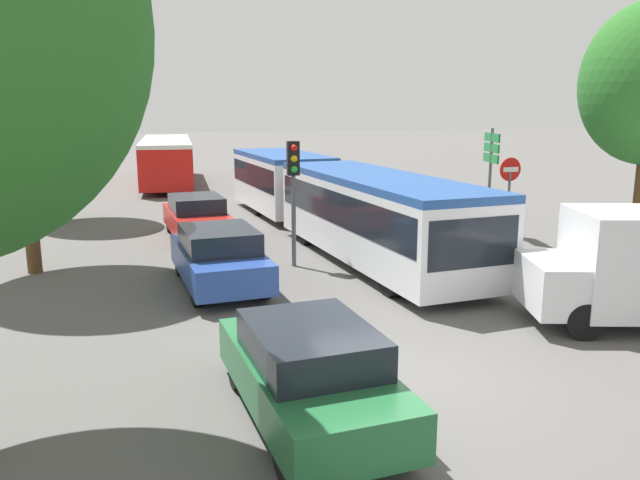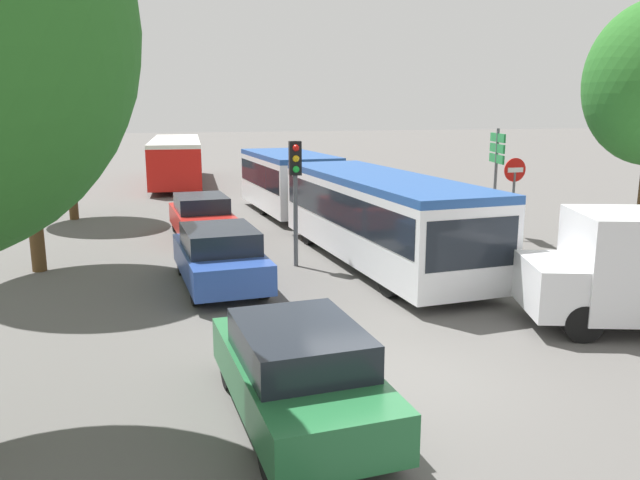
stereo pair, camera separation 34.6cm
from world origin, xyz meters
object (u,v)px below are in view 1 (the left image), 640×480
at_px(traffic_light, 293,175).
at_px(direction_sign_post, 491,160).
at_px(queued_car_blue, 219,257).
at_px(tree_left_far, 55,109).
at_px(articulated_bus, 329,196).
at_px(queued_car_red, 197,217).
at_px(no_entry_sign, 509,189).
at_px(tree_left_mid, 14,56).
at_px(queued_car_green, 309,371).
at_px(city_bus_rear, 167,158).

distance_m(traffic_light, direction_sign_post, 7.57).
xyz_separation_m(queued_car_blue, tree_left_far, (-4.45, 10.76, 3.48)).
height_order(articulated_bus, queued_car_red, articulated_bus).
height_order(no_entry_sign, direction_sign_post, direction_sign_post).
xyz_separation_m(traffic_light, tree_left_mid, (-6.71, 1.35, 3.02)).
distance_m(queued_car_blue, no_entry_sign, 9.02).
distance_m(queued_car_green, tree_left_mid, 11.82).
relative_size(articulated_bus, queued_car_red, 4.00).
bearing_deg(tree_left_far, articulated_bus, -34.74).
relative_size(queued_car_blue, tree_left_far, 0.63).
bearing_deg(traffic_light, articulated_bus, 152.74).
distance_m(city_bus_rear, queued_car_green, 28.47).
relative_size(city_bus_rear, queued_car_blue, 2.74).
relative_size(articulated_bus, queued_car_blue, 3.88).
distance_m(articulated_bus, no_entry_sign, 5.68).
height_order(articulated_bus, queued_car_green, articulated_bus).
xyz_separation_m(articulated_bus, queued_car_green, (-4.02, -11.64, -0.71)).
xyz_separation_m(articulated_bus, queued_car_red, (-4.20, 1.29, -0.70)).
distance_m(no_entry_sign, direction_sign_post, 2.33).
xyz_separation_m(articulated_bus, tree_left_mid, (-8.78, -1.95, 4.09)).
relative_size(direction_sign_post, tree_left_mid, 0.43).
distance_m(articulated_bus, queued_car_blue, 6.40).
height_order(articulated_bus, direction_sign_post, direction_sign_post).
bearing_deg(queued_car_blue, articulated_bus, -45.47).
bearing_deg(traffic_light, queued_car_blue, -53.15).
bearing_deg(city_bus_rear, no_entry_sign, -152.57).
bearing_deg(queued_car_green, articulated_bus, -22.14).
height_order(queued_car_blue, traffic_light, traffic_light).
relative_size(city_bus_rear, tree_left_mid, 1.42).
distance_m(city_bus_rear, queued_car_blue, 21.53).
bearing_deg(articulated_bus, queued_car_red, -110.88).
relative_size(queued_car_green, queued_car_red, 0.98).
bearing_deg(traffic_light, city_bus_rear, -169.19).
bearing_deg(queued_car_blue, no_entry_sign, -84.44).
bearing_deg(queued_car_blue, city_bus_rear, -3.32).
distance_m(queued_car_green, queued_car_blue, 6.95).
height_order(queued_car_green, queued_car_red, queued_car_red).
relative_size(articulated_bus, tree_left_far, 2.46).
bearing_deg(articulated_bus, queued_car_green, -22.83).
distance_m(queued_car_red, traffic_light, 5.37).
distance_m(articulated_bus, city_bus_rear, 17.34).
height_order(queued_car_green, no_entry_sign, no_entry_sign).
xyz_separation_m(queued_car_green, queued_car_red, (-0.18, 12.93, 0.01)).
bearing_deg(queued_car_green, traffic_light, -16.30).
bearing_deg(tree_left_mid, city_bus_rear, 76.31).
xyz_separation_m(queued_car_red, traffic_light, (2.14, -4.59, 1.78)).
distance_m(queued_car_green, queued_car_red, 12.94).
height_order(direction_sign_post, tree_left_mid, tree_left_mid).
height_order(city_bus_rear, direction_sign_post, direction_sign_post).
bearing_deg(tree_left_mid, queued_car_green, -63.87).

